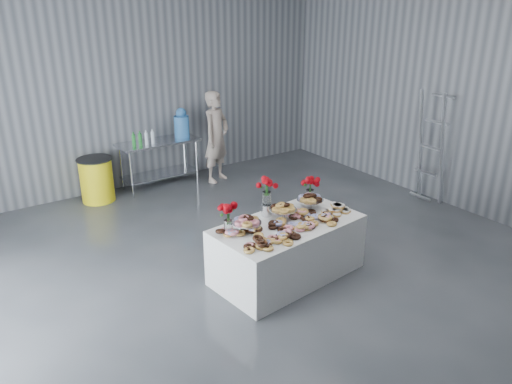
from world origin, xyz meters
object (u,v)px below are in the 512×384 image
prep_table (159,155)px  trash_barrel (97,180)px  stepladder (431,148)px  display_table (287,250)px  water_jug (182,124)px  person (216,137)px

prep_table → trash_barrel: size_ratio=1.92×
trash_barrel → stepladder: size_ratio=0.40×
prep_table → display_table: bearing=-90.3°
prep_table → trash_barrel: (-1.20, -0.00, -0.23)m
display_table → water_jug: bearing=82.5°
display_table → person: (1.09, 3.61, 0.50)m
prep_table → stepladder: (3.53, -3.33, 0.37)m
display_table → trash_barrel: 4.08m
display_table → stepladder: bearing=9.3°
person → trash_barrel: (-2.27, 0.30, -0.48)m
stepladder → water_jug: bearing=132.4°
display_table → water_jug: water_jug is taller
display_table → stepladder: stepladder is taller
prep_table → trash_barrel: 1.22m
display_table → person: size_ratio=1.08×
stepladder → display_table: bearing=-170.7°
display_table → prep_table: (0.02, 3.91, 0.24)m
person → stepladder: bearing=-75.2°
person → stepladder: size_ratio=0.89×
display_table → prep_table: prep_table is taller
prep_table → trash_barrel: prep_table is taller
display_table → trash_barrel: trash_barrel is taller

